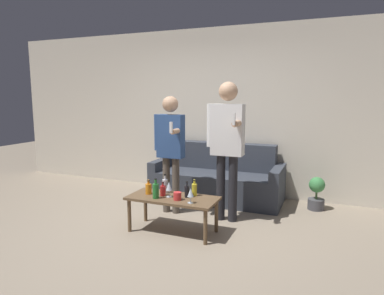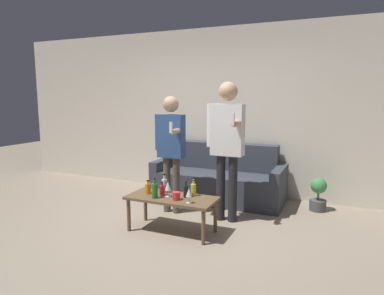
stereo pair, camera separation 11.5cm
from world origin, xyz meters
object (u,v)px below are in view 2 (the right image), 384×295
object	(u,v)px
bottle_orange	(186,191)
person_standing_left	(171,144)
person_standing_right	(227,139)
coffee_table	(172,201)
couch	(219,180)

from	to	relation	value
bottle_orange	person_standing_left	distance (m)	0.87
person_standing_left	person_standing_right	size ratio (longest dim) A/B	0.90
bottle_orange	person_standing_right	xyz separation A→B (m)	(0.31, 0.56, 0.57)
bottle_orange	person_standing_left	world-z (taller)	person_standing_left
person_standing_left	person_standing_right	distance (m)	0.81
coffee_table	bottle_orange	size ratio (longest dim) A/B	5.49
person_standing_left	person_standing_right	world-z (taller)	person_standing_right
coffee_table	person_standing_right	distance (m)	1.04
person_standing_right	coffee_table	bearing A→B (deg)	-127.73
couch	person_standing_left	size ratio (longest dim) A/B	1.25
bottle_orange	person_standing_right	bearing A→B (deg)	60.59
couch	bottle_orange	xyz separation A→B (m)	(0.08, -1.42, 0.20)
bottle_orange	person_standing_right	distance (m)	0.85
person_standing_right	person_standing_left	bearing A→B (deg)	179.59
couch	bottle_orange	size ratio (longest dim) A/B	10.34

